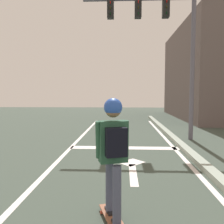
# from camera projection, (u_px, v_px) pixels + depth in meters

# --- Properties ---
(lane_line_center) EXTENTS (0.12, 20.00, 0.01)m
(lane_line_center) POSITION_uv_depth(u_px,v_px,m) (42.00, 177.00, 4.87)
(lane_line_center) COLOR silver
(lane_line_center) RESTS_ON ground
(lane_line_curbside) EXTENTS (0.12, 20.00, 0.01)m
(lane_line_curbside) POSITION_uv_depth(u_px,v_px,m) (204.00, 180.00, 4.71)
(lane_line_curbside) COLOR silver
(lane_line_curbside) RESTS_ON ground
(stop_bar) EXTENTS (3.42, 0.40, 0.01)m
(stop_bar) POSITION_uv_depth(u_px,v_px,m) (125.00, 148.00, 7.49)
(stop_bar) COLOR silver
(stop_bar) RESTS_ON ground
(lane_arrow_stem) EXTENTS (0.16, 1.40, 0.01)m
(lane_arrow_stem) POSITION_uv_depth(u_px,v_px,m) (133.00, 174.00, 5.07)
(lane_arrow_stem) COLOR silver
(lane_arrow_stem) RESTS_ON ground
(lane_arrow_head) EXTENTS (0.71, 0.71, 0.01)m
(lane_arrow_head) POSITION_uv_depth(u_px,v_px,m) (132.00, 162.00, 5.92)
(lane_arrow_head) COLOR silver
(lane_arrow_head) RESTS_ON ground
(curb_strip) EXTENTS (0.24, 24.00, 0.14)m
(curb_strip) POSITION_uv_depth(u_px,v_px,m) (217.00, 177.00, 4.70)
(curb_strip) COLOR #95A294
(curb_strip) RESTS_ON ground
(skateboard) EXTENTS (0.45, 0.87, 0.08)m
(skateboard) POSITION_uv_depth(u_px,v_px,m) (113.00, 219.00, 3.14)
(skateboard) COLOR brown
(skateboard) RESTS_ON ground
(skater) EXTENTS (0.43, 0.60, 1.59)m
(skater) POSITION_uv_depth(u_px,v_px,m) (113.00, 144.00, 3.04)
(skater) COLOR #464B62
(skater) RESTS_ON skateboard
(traffic_signal_mast) EXTENTS (4.08, 0.34, 5.46)m
(traffic_signal_mast) POSITION_uv_depth(u_px,v_px,m) (161.00, 32.00, 8.60)
(traffic_signal_mast) COLOR #595563
(traffic_signal_mast) RESTS_ON ground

